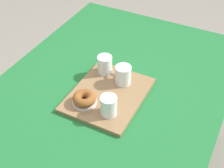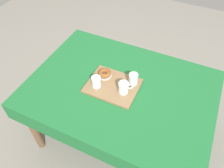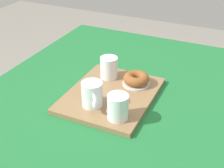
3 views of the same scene
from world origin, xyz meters
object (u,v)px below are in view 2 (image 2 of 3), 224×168
object	(u,v)px
sugar_donut_left	(105,73)
tea_mug_left	(124,88)
dining_table	(120,94)
water_glass_near	(133,79)
serving_tray	(113,86)
water_glass_far	(96,82)
donut_plate_left	(105,75)

from	to	relation	value
sugar_donut_left	tea_mug_left	bearing A→B (deg)	155.90
dining_table	sugar_donut_left	xyz separation A→B (m)	(0.16, -0.04, 0.13)
water_glass_near	sugar_donut_left	size ratio (longest dim) A/B	0.86
dining_table	serving_tray	size ratio (longest dim) A/B	3.67
serving_tray	water_glass_far	size ratio (longest dim) A/B	4.37
donut_plate_left	sugar_donut_left	world-z (taller)	sugar_donut_left
dining_table	donut_plate_left	xyz separation A→B (m)	(0.16, -0.04, 0.11)
tea_mug_left	donut_plate_left	world-z (taller)	tea_mug_left
water_glass_near	water_glass_far	world-z (taller)	same
dining_table	tea_mug_left	bearing A→B (deg)	132.73
tea_mug_left	water_glass_far	distance (m)	0.22
serving_tray	donut_plate_left	size ratio (longest dim) A/B	3.55
dining_table	tea_mug_left	size ratio (longest dim) A/B	13.81
tea_mug_left	donut_plate_left	bearing A→B (deg)	-24.10
donut_plate_left	water_glass_near	bearing A→B (deg)	-174.45
serving_tray	water_glass_far	xyz separation A→B (m)	(0.11, 0.06, 0.05)
serving_tray	sugar_donut_left	xyz separation A→B (m)	(0.10, -0.06, 0.04)
dining_table	water_glass_far	size ratio (longest dim) A/B	16.03
water_glass_near	sugar_donut_left	distance (m)	0.24
dining_table	tea_mug_left	distance (m)	0.16
water_glass_near	serving_tray	bearing A→B (deg)	33.40
water_glass_near	water_glass_far	bearing A→B (deg)	31.36
serving_tray	tea_mug_left	world-z (taller)	tea_mug_left
tea_mug_left	water_glass_near	bearing A→B (deg)	-105.27
water_glass_far	donut_plate_left	bearing A→B (deg)	-93.77
tea_mug_left	sugar_donut_left	bearing A→B (deg)	-24.10
serving_tray	dining_table	bearing A→B (deg)	-160.72
tea_mug_left	sugar_donut_left	xyz separation A→B (m)	(0.20, -0.09, -0.02)
dining_table	donut_plate_left	distance (m)	0.20
tea_mug_left	sugar_donut_left	distance (m)	0.22
dining_table	serving_tray	xyz separation A→B (m)	(0.06, 0.02, 0.10)
water_glass_far	dining_table	bearing A→B (deg)	-154.32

